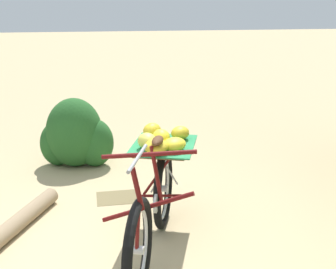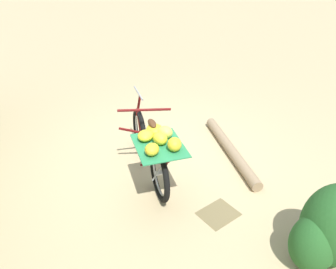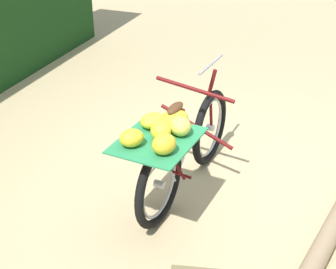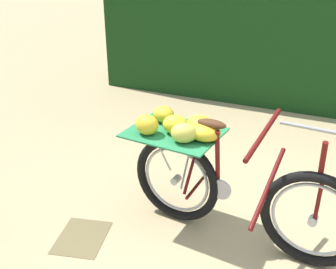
% 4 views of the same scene
% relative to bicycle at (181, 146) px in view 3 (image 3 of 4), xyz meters
% --- Properties ---
extents(ground_plane, '(60.00, 60.00, 0.00)m').
position_rel_bicycle_xyz_m(ground_plane, '(0.18, 0.25, -0.51)').
color(ground_plane, tan).
extents(bicycle, '(0.95, 1.78, 1.03)m').
position_rel_bicycle_xyz_m(bicycle, '(0.00, 0.00, 0.00)').
color(bicycle, black).
rests_on(bicycle, ground_plane).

